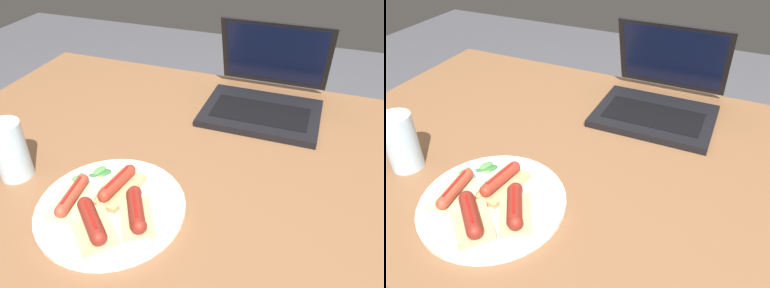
# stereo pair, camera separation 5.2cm
# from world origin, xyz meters

# --- Properties ---
(desk) EXTENTS (1.26, 0.86, 0.76)m
(desk) POSITION_xyz_m (0.00, 0.00, 0.69)
(desk) COLOR brown
(desk) RESTS_ON ground_plane
(laptop) EXTENTS (0.30, 0.29, 0.22)m
(laptop) POSITION_xyz_m (0.13, 0.27, 0.80)
(laptop) COLOR black
(laptop) RESTS_ON desk
(plate) EXTENTS (0.28, 0.28, 0.02)m
(plate) POSITION_xyz_m (-0.06, -0.22, 0.77)
(plate) COLOR white
(plate) RESTS_ON desk
(sausage_toast_left) EXTENTS (0.07, 0.12, 0.04)m
(sausage_toast_left) POSITION_xyz_m (-0.07, -0.18, 0.79)
(sausage_toast_left) COLOR tan
(sausage_toast_left) RESTS_ON plate
(sausage_toast_middle) EXTENTS (0.10, 0.11, 0.05)m
(sausage_toast_middle) POSITION_xyz_m (0.00, -0.23, 0.80)
(sausage_toast_middle) COLOR tan
(sausage_toast_middle) RESTS_ON plate
(sausage_toast_right) EXTENTS (0.11, 0.11, 0.05)m
(sausage_toast_right) POSITION_xyz_m (-0.06, -0.28, 0.80)
(sausage_toast_right) COLOR tan
(sausage_toast_right) RESTS_ON plate
(sausage_toast_extra) EXTENTS (0.08, 0.11, 0.04)m
(sausage_toast_extra) POSITION_xyz_m (-0.13, -0.24, 0.79)
(sausage_toast_extra) COLOR #D6B784
(sausage_toast_extra) RESTS_ON plate
(salad_pile) EXTENTS (0.07, 0.08, 0.01)m
(salad_pile) POSITION_xyz_m (-0.14, -0.15, 0.78)
(salad_pile) COLOR #2D662D
(salad_pile) RESTS_ON plate
(drinking_glass) EXTENTS (0.07, 0.07, 0.13)m
(drinking_glass) POSITION_xyz_m (-0.30, -0.19, 0.83)
(drinking_glass) COLOR silver
(drinking_glass) RESTS_ON desk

